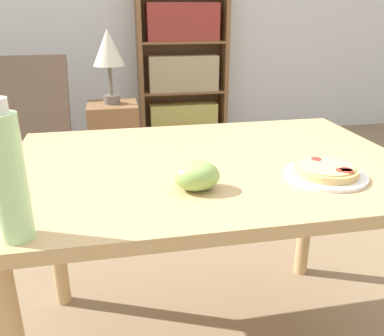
{
  "coord_description": "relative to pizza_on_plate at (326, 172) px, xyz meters",
  "views": [
    {
      "loc": [
        -0.34,
        -1.28,
        1.16
      ],
      "look_at": [
        -0.15,
        -0.35,
        0.79
      ],
      "focal_mm": 38.0,
      "sensor_mm": 36.0,
      "label": 1
    }
  ],
  "objects": [
    {
      "name": "drink_bottle",
      "position": [
        -0.77,
        -0.17,
        0.12
      ],
      "size": [
        0.07,
        0.07,
        0.29
      ],
      "color": "#B7EAA3",
      "rests_on": "dining_table"
    },
    {
      "name": "lounge_chair_near",
      "position": [
        -1.16,
        1.78,
        -0.46
      ],
      "size": [
        0.64,
        0.78,
        0.88
      ],
      "rotation": [
        0.0,
        0.0,
        0.03
      ],
      "color": "black",
      "rests_on": "ground_plane"
    },
    {
      "name": "ground_plane",
      "position": [
        -0.23,
        0.33,
        -0.75
      ],
      "size": [
        14.0,
        14.0,
        0.0
      ],
      "primitive_type": "plane",
      "color": "#897051"
    },
    {
      "name": "grape_bunch",
      "position": [
        -0.37,
        -0.01,
        0.02
      ],
      "size": [
        0.12,
        0.11,
        0.08
      ],
      "color": "#93BC5B",
      "rests_on": "dining_table"
    },
    {
      "name": "dining_table",
      "position": [
        -0.28,
        0.19,
        -0.11
      ],
      "size": [
        1.21,
        0.85,
        0.73
      ],
      "color": "tan",
      "rests_on": "ground_plane"
    },
    {
      "name": "pizza_on_plate",
      "position": [
        0.0,
        0.0,
        0.0
      ],
      "size": [
        0.22,
        0.22,
        0.04
      ],
      "color": "white",
      "rests_on": "dining_table"
    },
    {
      "name": "side_table",
      "position": [
        -0.56,
        1.86,
        -0.46
      ],
      "size": [
        0.34,
        0.34,
        0.57
      ],
      "color": "brown",
      "rests_on": "ground_plane"
    },
    {
      "name": "bookshelf",
      "position": [
        0.1,
        2.8,
        -0.1
      ],
      "size": [
        0.81,
        0.27,
        1.37
      ],
      "color": "brown",
      "rests_on": "ground_plane"
    },
    {
      "name": "table_lamp",
      "position": [
        -0.56,
        1.86,
        0.17
      ],
      "size": [
        0.21,
        0.21,
        0.49
      ],
      "color": "#665B51",
      "rests_on": "side_table"
    }
  ]
}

